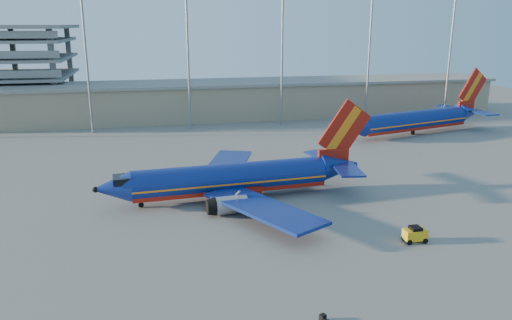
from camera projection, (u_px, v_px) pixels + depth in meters
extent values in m
plane|color=slate|center=(261.00, 198.00, 64.12)|extent=(220.00, 220.00, 0.00)
cube|color=gray|center=(248.00, 100.00, 119.76)|extent=(120.00, 15.00, 8.00)
cube|color=slate|center=(248.00, 82.00, 118.65)|extent=(122.00, 16.00, 0.60)
cylinder|color=gray|center=(87.00, 64.00, 98.70)|extent=(0.44, 0.44, 28.00)
cylinder|color=gray|center=(188.00, 62.00, 102.76)|extent=(0.44, 0.44, 28.00)
cylinder|color=gray|center=(282.00, 61.00, 106.81)|extent=(0.44, 0.44, 28.00)
cylinder|color=gray|center=(369.00, 59.00, 110.87)|extent=(0.44, 0.44, 28.00)
cylinder|color=gray|center=(450.00, 58.00, 114.93)|extent=(0.44, 0.44, 28.00)
cylinder|color=navy|center=(231.00, 178.00, 63.38)|extent=(24.85, 5.58, 3.80)
cube|color=#A7190D|center=(231.00, 185.00, 63.64)|extent=(24.80, 4.86, 1.33)
cube|color=orange|center=(231.00, 180.00, 63.45)|extent=(24.85, 5.62, 0.23)
cone|color=navy|center=(113.00, 188.00, 59.46)|extent=(4.58, 4.10, 3.80)
cube|color=black|center=(123.00, 179.00, 59.56)|extent=(2.65, 2.84, 0.82)
cone|color=navy|center=(338.00, 166.00, 67.34)|extent=(5.60, 4.18, 3.80)
cube|color=#A7190D|center=(333.00, 157.00, 66.75)|extent=(4.34, 0.88, 2.26)
cube|color=#A7190D|center=(344.00, 130.00, 66.19)|extent=(7.54, 0.88, 8.19)
cube|color=orange|center=(343.00, 130.00, 66.13)|extent=(5.03, 0.79, 6.42)
cube|color=navy|center=(325.00, 156.00, 70.31)|extent=(4.79, 7.17, 0.23)
cube|color=navy|center=(347.00, 169.00, 63.85)|extent=(3.95, 6.93, 0.23)
cube|color=navy|center=(226.00, 165.00, 72.40)|extent=(10.23, 16.71, 0.36)
cube|color=navy|center=(263.00, 208.00, 55.68)|extent=(12.04, 16.45, 0.36)
cube|color=#A7190D|center=(235.00, 188.00, 63.88)|extent=(6.43, 4.44, 1.03)
cylinder|color=gray|center=(213.00, 179.00, 68.41)|extent=(3.84, 2.42, 2.16)
cylinder|color=gray|center=(231.00, 205.00, 58.53)|extent=(3.84, 2.42, 2.16)
cylinder|color=gray|center=(141.00, 203.00, 60.90)|extent=(0.26, 0.26, 1.13)
cylinder|color=black|center=(141.00, 205.00, 60.97)|extent=(0.67, 0.30, 0.66)
cylinder|color=black|center=(237.00, 188.00, 66.88)|extent=(0.90, 0.63, 0.86)
cylinder|color=black|center=(248.00, 201.00, 61.94)|extent=(0.90, 0.63, 0.86)
cylinder|color=navy|center=(414.00, 120.00, 100.24)|extent=(25.81, 10.75, 3.96)
cube|color=#A7190D|center=(413.00, 125.00, 100.51)|extent=(25.61, 10.03, 1.39)
cube|color=orange|center=(414.00, 122.00, 100.31)|extent=(25.82, 10.79, 0.24)
cone|color=navy|center=(354.00, 127.00, 93.45)|extent=(5.40, 5.03, 3.96)
cube|color=black|center=(360.00, 121.00, 93.81)|extent=(3.23, 3.37, 0.86)
cone|color=navy|center=(468.00, 112.00, 107.17)|extent=(6.43, 5.32, 3.96)
cube|color=#A7190D|center=(466.00, 106.00, 106.40)|extent=(4.49, 1.78, 2.36)
cube|color=#A7190D|center=(473.00, 88.00, 106.08)|extent=(7.66, 2.45, 8.54)
cube|color=orange|center=(472.00, 88.00, 105.99)|extent=(5.16, 1.84, 6.70)
cube|color=navy|center=(453.00, 107.00, 109.93)|extent=(6.03, 7.56, 0.24)
cube|color=navy|center=(481.00, 112.00, 103.72)|extent=(3.64, 7.04, 0.24)
cylinder|color=black|center=(413.00, 132.00, 100.88)|extent=(0.92, 0.92, 0.96)
cube|color=#EDAF15|center=(415.00, 234.00, 51.23)|extent=(2.31, 1.34, 1.09)
cube|color=black|center=(415.00, 228.00, 51.06)|extent=(1.11, 1.22, 0.38)
cylinder|color=black|center=(404.00, 237.00, 51.77)|extent=(0.57, 0.21, 0.57)
cylinder|color=black|center=(409.00, 242.00, 50.64)|extent=(0.57, 0.21, 0.57)
cylinder|color=black|center=(419.00, 236.00, 52.10)|extent=(0.57, 0.21, 0.57)
cylinder|color=black|center=(425.00, 241.00, 50.97)|extent=(0.57, 0.21, 0.57)
cube|color=black|center=(323.00, 317.00, 37.75)|extent=(0.59, 0.55, 0.52)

